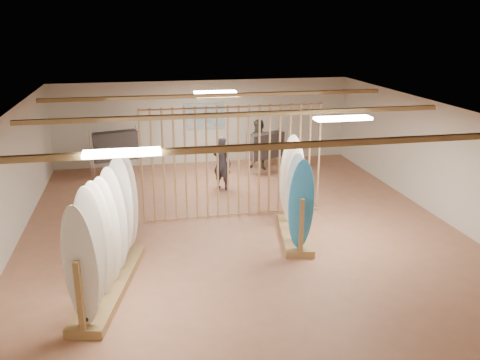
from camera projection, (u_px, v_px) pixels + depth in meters
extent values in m
plane|color=#A0694D|center=(240.00, 228.00, 12.02)|extent=(12.00, 12.00, 0.00)
plane|color=#999791|center=(240.00, 111.00, 11.17)|extent=(12.00, 12.00, 0.00)
plane|color=beige|center=(204.00, 122.00, 17.20)|extent=(12.00, 0.00, 12.00)
plane|color=beige|center=(343.00, 314.00, 6.00)|extent=(12.00, 0.00, 12.00)
plane|color=beige|center=(7.00, 185.00, 10.63)|extent=(0.00, 12.00, 12.00)
plane|color=beige|center=(437.00, 160.00, 12.56)|extent=(0.00, 12.00, 12.00)
cube|color=olive|center=(240.00, 114.00, 11.20)|extent=(9.50, 6.12, 0.10)
cube|color=white|center=(240.00, 114.00, 11.19)|extent=(1.20, 0.35, 0.06)
cylinder|color=tan|center=(142.00, 168.00, 11.92)|extent=(0.05, 0.05, 2.78)
cylinder|color=tan|center=(153.00, 167.00, 11.97)|extent=(0.05, 0.05, 2.78)
cylinder|color=tan|center=(164.00, 166.00, 12.02)|extent=(0.05, 0.05, 2.78)
cylinder|color=tan|center=(175.00, 166.00, 12.07)|extent=(0.05, 0.05, 2.78)
cylinder|color=tan|center=(186.00, 165.00, 12.12)|extent=(0.05, 0.05, 2.78)
cylinder|color=tan|center=(196.00, 165.00, 12.17)|extent=(0.05, 0.05, 2.78)
cylinder|color=tan|center=(207.00, 164.00, 12.22)|extent=(0.05, 0.05, 2.78)
cylinder|color=tan|center=(218.00, 163.00, 12.27)|extent=(0.05, 0.05, 2.78)
cylinder|color=tan|center=(228.00, 163.00, 12.32)|extent=(0.05, 0.05, 2.78)
cylinder|color=tan|center=(239.00, 162.00, 12.37)|extent=(0.05, 0.05, 2.78)
cylinder|color=tan|center=(249.00, 162.00, 12.42)|extent=(0.05, 0.05, 2.78)
cylinder|color=tan|center=(259.00, 161.00, 12.47)|extent=(0.05, 0.05, 2.78)
cylinder|color=tan|center=(269.00, 160.00, 12.52)|extent=(0.05, 0.05, 2.78)
cylinder|color=tan|center=(279.00, 160.00, 12.57)|extent=(0.05, 0.05, 2.78)
cylinder|color=tan|center=(289.00, 159.00, 12.62)|extent=(0.05, 0.05, 2.78)
cylinder|color=tan|center=(299.00, 159.00, 12.67)|extent=(0.05, 0.05, 2.78)
cylinder|color=tan|center=(309.00, 158.00, 12.72)|extent=(0.05, 0.05, 2.78)
cylinder|color=tan|center=(319.00, 158.00, 12.77)|extent=(0.05, 0.05, 2.78)
cube|color=teal|center=(204.00, 116.00, 17.12)|extent=(1.40, 0.03, 0.90)
cube|color=olive|center=(111.00, 285.00, 9.29)|extent=(1.33, 3.19, 0.16)
cylinder|color=black|center=(106.00, 234.00, 8.98)|extent=(0.74, 3.00, 0.01)
ellipsoid|color=white|center=(80.00, 265.00, 7.66)|extent=(0.53, 0.19, 2.03)
ellipsoid|color=white|center=(90.00, 252.00, 8.09)|extent=(0.53, 0.19, 2.03)
ellipsoid|color=silver|center=(98.00, 240.00, 8.52)|extent=(0.53, 0.19, 2.03)
ellipsoid|color=white|center=(106.00, 230.00, 8.96)|extent=(0.53, 0.19, 2.03)
ellipsoid|color=white|center=(113.00, 220.00, 9.39)|extent=(0.53, 0.19, 2.03)
ellipsoid|color=white|center=(120.00, 211.00, 9.83)|extent=(0.53, 0.19, 2.03)
ellipsoid|color=silver|center=(125.00, 203.00, 10.26)|extent=(0.53, 0.19, 2.03)
cube|color=olive|center=(294.00, 233.00, 11.53)|extent=(1.01, 2.35, 0.16)
cylinder|color=black|center=(296.00, 192.00, 11.22)|extent=(0.43, 2.19, 0.01)
ellipsoid|color=#2D8CD1|center=(301.00, 203.00, 10.30)|extent=(0.52, 0.16, 2.01)
ellipsoid|color=white|center=(298.00, 195.00, 10.75)|extent=(0.52, 0.16, 2.01)
ellipsoid|color=silver|center=(296.00, 188.00, 11.20)|extent=(0.52, 0.16, 2.01)
ellipsoid|color=silver|center=(293.00, 182.00, 11.65)|extent=(0.52, 0.16, 2.01)
ellipsoid|color=white|center=(291.00, 176.00, 12.10)|extent=(0.52, 0.16, 2.01)
cylinder|color=silver|center=(114.00, 130.00, 15.39)|extent=(1.41, 0.42, 0.03)
cube|color=black|center=(115.00, 146.00, 15.54)|extent=(1.40, 0.72, 0.89)
cylinder|color=silver|center=(116.00, 154.00, 15.61)|extent=(0.03, 0.03, 1.56)
cylinder|color=silver|center=(267.00, 132.00, 15.88)|extent=(1.21, 0.56, 0.03)
cube|color=black|center=(266.00, 146.00, 16.01)|extent=(1.25, 0.80, 0.80)
cylinder|color=silver|center=(266.00, 152.00, 16.08)|extent=(0.03, 0.03, 1.41)
imported|color=#2C2B33|center=(222.00, 159.00, 14.56)|extent=(0.78, 0.75, 1.77)
imported|color=#39362C|center=(260.00, 142.00, 16.47)|extent=(1.13, 1.06, 1.87)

